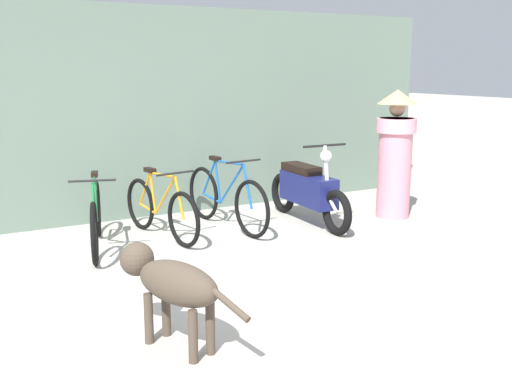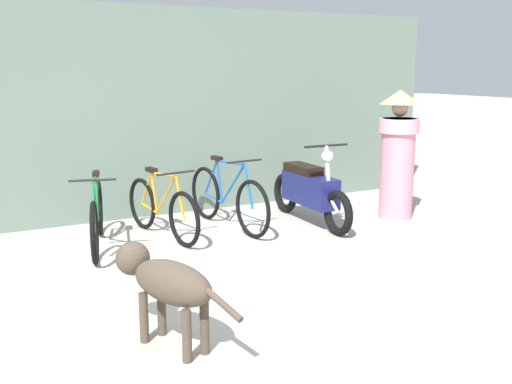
# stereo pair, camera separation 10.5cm
# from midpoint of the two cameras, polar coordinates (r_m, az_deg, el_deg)

# --- Properties ---
(ground_plane) EXTENTS (60.00, 60.00, 0.00)m
(ground_plane) POSITION_cam_midpoint_polar(r_m,az_deg,el_deg) (4.95, -0.16, -10.88)
(ground_plane) COLOR #ADA89E
(shop_wall_back) EXTENTS (9.17, 0.20, 2.67)m
(shop_wall_back) POSITION_cam_midpoint_polar(r_m,az_deg,el_deg) (7.77, -12.48, 7.28)
(shop_wall_back) COLOR slate
(shop_wall_back) RESTS_ON ground
(bicycle_0) EXTENTS (0.58, 1.65, 0.83)m
(bicycle_0) POSITION_cam_midpoint_polar(r_m,az_deg,el_deg) (6.60, -15.44, -2.41)
(bicycle_0) COLOR black
(bicycle_0) RESTS_ON ground
(bicycle_1) EXTENTS (0.46, 1.56, 0.81)m
(bicycle_1) POSITION_cam_midpoint_polar(r_m,az_deg,el_deg) (6.87, -9.51, -1.64)
(bicycle_1) COLOR black
(bicycle_1) RESTS_ON ground
(bicycle_2) EXTENTS (0.46, 1.74, 0.88)m
(bicycle_2) POSITION_cam_midpoint_polar(r_m,az_deg,el_deg) (7.20, -3.29, -0.65)
(bicycle_2) COLOR black
(bicycle_2) RESTS_ON ground
(motorcycle) EXTENTS (0.58, 1.79, 1.03)m
(motorcycle) POSITION_cam_midpoint_polar(r_m,az_deg,el_deg) (7.43, 4.57, 0.13)
(motorcycle) COLOR black
(motorcycle) RESTS_ON ground
(stray_dog) EXTENTS (0.58, 1.19, 0.68)m
(stray_dog) POSITION_cam_midpoint_polar(r_m,az_deg,el_deg) (4.20, -8.94, -8.39)
(stray_dog) COLOR #4C3F33
(stray_dog) RESTS_ON ground
(person_in_robes) EXTENTS (0.61, 0.61, 1.64)m
(person_in_robes) POSITION_cam_midpoint_polar(r_m,az_deg,el_deg) (7.83, 12.74, 3.84)
(person_in_robes) COLOR pink
(person_in_robes) RESTS_ON ground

